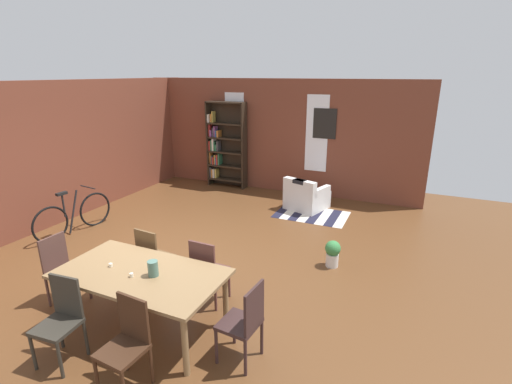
# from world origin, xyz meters

# --- Properties ---
(ground_plane) EXTENTS (11.62, 11.62, 0.00)m
(ground_plane) POSITION_xyz_m (0.00, 0.00, 0.00)
(ground_plane) COLOR brown
(back_wall_brick) EXTENTS (7.43, 0.12, 2.87)m
(back_wall_brick) POSITION_xyz_m (0.00, 4.53, 1.43)
(back_wall_brick) COLOR brown
(back_wall_brick) RESTS_ON ground
(left_wall_brick) EXTENTS (0.12, 9.94, 2.87)m
(left_wall_brick) POSITION_xyz_m (-3.28, 0.00, 1.43)
(left_wall_brick) COLOR brown
(left_wall_brick) RESTS_ON ground
(window_pane_0) EXTENTS (0.55, 0.02, 1.87)m
(window_pane_0) POSITION_xyz_m (-1.13, 4.46, 1.58)
(window_pane_0) COLOR white
(window_pane_1) EXTENTS (0.55, 0.02, 1.87)m
(window_pane_1) POSITION_xyz_m (1.13, 4.46, 1.58)
(window_pane_1) COLOR white
(dining_table) EXTENTS (1.99, 1.06, 0.77)m
(dining_table) POSITION_xyz_m (0.65, -1.47, 0.69)
(dining_table) COLOR olive
(dining_table) RESTS_ON ground
(vase_on_table) EXTENTS (0.12, 0.12, 0.18)m
(vase_on_table) POSITION_xyz_m (0.85, -1.47, 0.86)
(vase_on_table) COLOR #4C7266
(vase_on_table) RESTS_ON dining_table
(tealight_candle_0) EXTENTS (0.04, 0.04, 0.04)m
(tealight_candle_0) POSITION_xyz_m (0.24, -1.51, 0.79)
(tealight_candle_0) COLOR silver
(tealight_candle_0) RESTS_ON dining_table
(tealight_candle_1) EXTENTS (0.04, 0.04, 0.05)m
(tealight_candle_1) POSITION_xyz_m (0.63, -1.59, 0.79)
(tealight_candle_1) COLOR silver
(tealight_candle_1) RESTS_ON dining_table
(dining_chair_far_left) EXTENTS (0.43, 0.43, 0.95)m
(dining_chair_far_left) POSITION_xyz_m (0.20, -0.71, 0.51)
(dining_chair_far_left) COLOR brown
(dining_chair_far_left) RESTS_ON ground
(dining_chair_head_right) EXTENTS (0.43, 0.43, 0.95)m
(dining_chair_head_right) POSITION_xyz_m (2.02, -1.47, 0.51)
(dining_chair_head_right) COLOR #372322
(dining_chair_head_right) RESTS_ON ground
(dining_chair_head_left) EXTENTS (0.41, 0.41, 0.95)m
(dining_chair_head_left) POSITION_xyz_m (-0.71, -1.47, 0.51)
(dining_chair_head_left) COLOR #52352E
(dining_chair_head_left) RESTS_ON ground
(dining_chair_far_right) EXTENTS (0.41, 0.41, 0.95)m
(dining_chair_far_right) POSITION_xyz_m (1.10, -0.71, 0.51)
(dining_chair_far_right) COLOR #55312D
(dining_chair_far_right) RESTS_ON ground
(dining_chair_near_right) EXTENTS (0.43, 0.43, 0.95)m
(dining_chair_near_right) POSITION_xyz_m (1.10, -2.22, 0.51)
(dining_chair_near_right) COLOR #3A2214
(dining_chair_near_right) RESTS_ON ground
(dining_chair_near_left) EXTENTS (0.44, 0.44, 0.95)m
(dining_chair_near_left) POSITION_xyz_m (0.20, -2.22, 0.51)
(dining_chair_near_left) COLOR #2F2C24
(dining_chair_near_left) RESTS_ON ground
(bookshelf_tall) EXTENTS (1.09, 0.30, 2.29)m
(bookshelf_tall) POSITION_xyz_m (-1.38, 4.29, 1.13)
(bookshelf_tall) COLOR #2D2319
(bookshelf_tall) RESTS_ON ground
(armchair_white) EXTENTS (1.00, 1.00, 0.75)m
(armchair_white) POSITION_xyz_m (1.22, 3.41, 0.28)
(armchair_white) COLOR silver
(armchair_white) RESTS_ON ground
(bicycle_second) EXTENTS (0.44, 1.65, 0.90)m
(bicycle_second) POSITION_xyz_m (-2.52, 0.26, 0.35)
(bicycle_second) COLOR black
(bicycle_second) RESTS_ON ground
(potted_plant_by_shelf) EXTENTS (0.25, 0.25, 0.44)m
(potted_plant_by_shelf) POSITION_xyz_m (2.40, 0.99, 0.24)
(potted_plant_by_shelf) COLOR silver
(potted_plant_by_shelf) RESTS_ON ground
(striped_rug) EXTENTS (1.55, 1.02, 0.01)m
(striped_rug) POSITION_xyz_m (1.46, 3.08, 0.00)
(striped_rug) COLOR #1E1E33
(striped_rug) RESTS_ON ground
(framed_picture) EXTENTS (0.56, 0.03, 0.72)m
(framed_picture) POSITION_xyz_m (1.31, 4.45, 1.83)
(framed_picture) COLOR black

